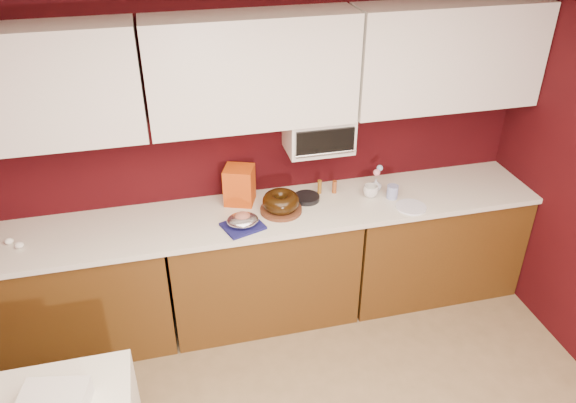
% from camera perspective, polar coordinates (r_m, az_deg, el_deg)
% --- Properties ---
extents(ceiling, '(4.00, 4.50, 0.02)m').
position_cam_1_polar(ceiling, '(1.49, 11.00, 12.83)').
color(ceiling, white).
rests_on(ceiling, wall_back).
extents(wall_back, '(4.00, 0.02, 2.50)m').
position_cam_1_polar(wall_back, '(3.97, -3.82, 5.51)').
color(wall_back, '#34070A').
rests_on(wall_back, floor).
extents(base_cabinet_left, '(1.31, 0.58, 0.86)m').
position_cam_1_polar(base_cabinet_left, '(4.16, -21.18, -8.88)').
color(base_cabinet_left, '#503010').
rests_on(base_cabinet_left, floor).
extents(base_cabinet_center, '(1.31, 0.58, 0.86)m').
position_cam_1_polar(base_cabinet_center, '(4.13, -2.63, -6.63)').
color(base_cabinet_center, '#503010').
rests_on(base_cabinet_center, floor).
extents(base_cabinet_right, '(1.31, 0.58, 0.86)m').
position_cam_1_polar(base_cabinet_right, '(4.52, 14.18, -3.96)').
color(base_cabinet_right, '#503010').
rests_on(base_cabinet_right, floor).
extents(countertop, '(4.00, 0.62, 0.04)m').
position_cam_1_polar(countertop, '(3.88, -2.79, -1.35)').
color(countertop, silver).
rests_on(countertop, base_cabinet_center).
extents(upper_cabinet_left, '(1.31, 0.33, 0.70)m').
position_cam_1_polar(upper_cabinet_left, '(3.62, -25.24, 10.34)').
color(upper_cabinet_left, white).
rests_on(upper_cabinet_left, wall_back).
extents(upper_cabinet_center, '(1.31, 0.33, 0.70)m').
position_cam_1_polar(upper_cabinet_center, '(3.59, -3.66, 13.08)').
color(upper_cabinet_center, white).
rests_on(upper_cabinet_center, wall_back).
extents(upper_cabinet_right, '(1.31, 0.33, 0.70)m').
position_cam_1_polar(upper_cabinet_right, '(4.04, 15.88, 14.02)').
color(upper_cabinet_right, white).
rests_on(upper_cabinet_right, wall_back).
extents(toaster_oven, '(0.45, 0.30, 0.25)m').
position_cam_1_polar(toaster_oven, '(3.88, 3.11, 6.98)').
color(toaster_oven, white).
rests_on(toaster_oven, upper_cabinet_center).
extents(toaster_oven_door, '(0.40, 0.02, 0.18)m').
position_cam_1_polar(toaster_oven_door, '(3.74, 3.81, 6.01)').
color(toaster_oven_door, black).
rests_on(toaster_oven_door, toaster_oven).
extents(toaster_oven_handle, '(0.42, 0.02, 0.02)m').
position_cam_1_polar(toaster_oven_handle, '(3.76, 3.84, 4.88)').
color(toaster_oven_handle, silver).
rests_on(toaster_oven_handle, toaster_oven).
extents(cake_base, '(0.31, 0.31, 0.03)m').
position_cam_1_polar(cake_base, '(3.86, -0.72, -0.84)').
color(cake_base, '#5A2E1B').
rests_on(cake_base, countertop).
extents(bundt_cake, '(0.30, 0.30, 0.10)m').
position_cam_1_polar(bundt_cake, '(3.83, -0.72, 0.01)').
color(bundt_cake, black).
rests_on(bundt_cake, cake_base).
extents(navy_towel, '(0.30, 0.28, 0.02)m').
position_cam_1_polar(navy_towel, '(3.71, -4.61, -2.50)').
color(navy_towel, '#161654').
rests_on(navy_towel, countertop).
extents(foil_ham_nest, '(0.24, 0.21, 0.08)m').
position_cam_1_polar(foil_ham_nest, '(3.69, -4.64, -1.91)').
color(foil_ham_nest, silver).
rests_on(foil_ham_nest, navy_towel).
extents(roasted_ham, '(0.13, 0.12, 0.07)m').
position_cam_1_polar(roasted_ham, '(3.67, -4.65, -1.58)').
color(roasted_ham, '#9F5A48').
rests_on(roasted_ham, foil_ham_nest).
extents(pandoro_box, '(0.25, 0.24, 0.27)m').
position_cam_1_polar(pandoro_box, '(3.93, -4.96, 1.67)').
color(pandoro_box, '#B3260B').
rests_on(pandoro_box, countertop).
extents(dark_pan, '(0.23, 0.23, 0.03)m').
position_cam_1_polar(dark_pan, '(4.00, 1.90, 0.37)').
color(dark_pan, black).
rests_on(dark_pan, countertop).
extents(coffee_mug, '(0.10, 0.10, 0.10)m').
position_cam_1_polar(coffee_mug, '(4.06, 8.40, 1.15)').
color(coffee_mug, silver).
rests_on(coffee_mug, countertop).
extents(blue_jar, '(0.10, 0.10, 0.10)m').
position_cam_1_polar(blue_jar, '(4.07, 10.56, 0.98)').
color(blue_jar, '#1B3499').
rests_on(blue_jar, countertop).
extents(flower_vase, '(0.09, 0.09, 0.11)m').
position_cam_1_polar(flower_vase, '(4.15, 8.89, 1.78)').
color(flower_vase, silver).
rests_on(flower_vase, countertop).
extents(flower_pink, '(0.05, 0.05, 0.05)m').
position_cam_1_polar(flower_pink, '(4.10, 9.00, 2.93)').
color(flower_pink, pink).
rests_on(flower_pink, flower_vase).
extents(flower_blue, '(0.05, 0.05, 0.05)m').
position_cam_1_polar(flower_blue, '(4.12, 9.31, 3.38)').
color(flower_blue, '#8FB7E5').
rests_on(flower_blue, flower_vase).
extents(china_plate, '(0.24, 0.24, 0.01)m').
position_cam_1_polar(china_plate, '(4.00, 12.39, -0.54)').
color(china_plate, white).
rests_on(china_plate, countertop).
extents(amber_bottle, '(0.04, 0.04, 0.10)m').
position_cam_1_polar(amber_bottle, '(4.08, 4.74, 1.49)').
color(amber_bottle, brown).
rests_on(amber_bottle, countertop).
extents(egg_left, '(0.07, 0.06, 0.04)m').
position_cam_1_polar(egg_left, '(3.95, -26.47, -3.63)').
color(egg_left, white).
rests_on(egg_left, countertop).
extents(egg_right, '(0.07, 0.06, 0.04)m').
position_cam_1_polar(egg_right, '(3.88, -25.66, -4.02)').
color(egg_right, silver).
rests_on(egg_right, countertop).
extents(amber_bottle_tall, '(0.03, 0.03, 0.10)m').
position_cam_1_polar(amber_bottle_tall, '(4.07, 3.23, 1.50)').
color(amber_bottle_tall, brown).
rests_on(amber_bottle_tall, countertop).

